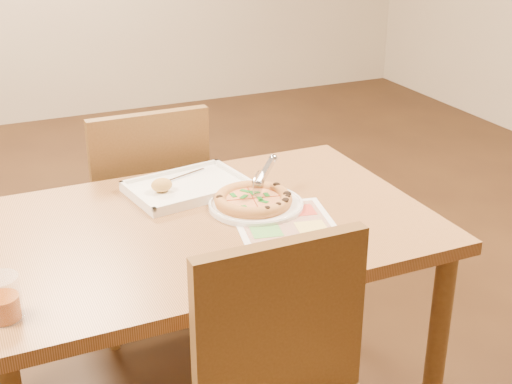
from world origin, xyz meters
name	(u,v)px	position (x,y,z in m)	size (l,w,h in m)	color
dining_table	(203,249)	(0.00, 0.00, 0.63)	(1.30, 0.85, 0.72)	#98653D
chair_far	(146,194)	(0.00, 0.60, 0.57)	(0.42, 0.42, 0.47)	brown
plate	(256,205)	(0.18, 0.03, 0.73)	(0.28, 0.28, 0.02)	white
pizza	(253,200)	(0.17, 0.03, 0.75)	(0.23, 0.23, 0.04)	#CC8B45
pizza_cutter	(264,175)	(0.22, 0.07, 0.80)	(0.12, 0.11, 0.09)	silver
appetizer_tray	(186,188)	(0.03, 0.23, 0.73)	(0.39, 0.30, 0.06)	white
glass_tumbler	(2,301)	(-0.57, -0.28, 0.77)	(0.08, 0.08, 0.11)	#903C0B
menu	(289,230)	(0.20, -0.15, 0.72)	(0.28, 0.39, 0.01)	white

